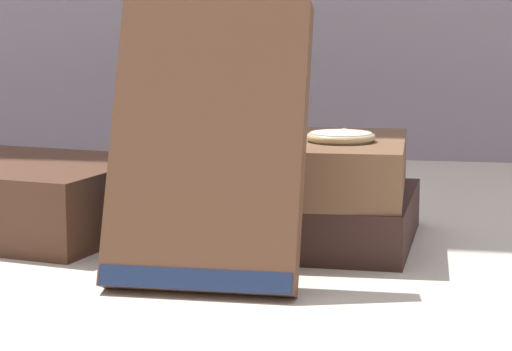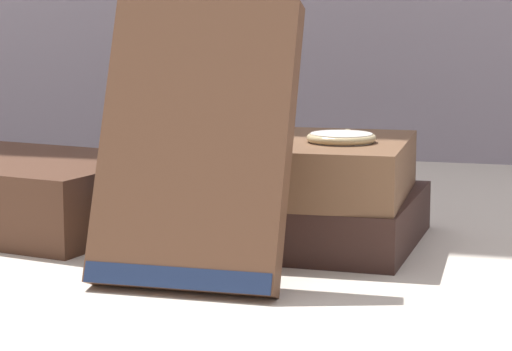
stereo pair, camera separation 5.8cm
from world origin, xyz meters
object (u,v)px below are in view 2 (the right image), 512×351
book_flat_bottom (278,216)px  book_flat_top (274,166)px  pocket_watch (341,138)px  reading_glasses (224,201)px  book_leaning_front (191,153)px

book_flat_bottom → book_flat_top: 0.04m
book_flat_bottom → book_flat_top: (-0.00, -0.01, 0.04)m
pocket_watch → reading_glasses: 0.20m
book_flat_top → book_leaning_front: size_ratio=1.05×
book_flat_bottom → book_flat_top: book_flat_top is taller
book_flat_bottom → pocket_watch: (0.05, -0.02, 0.06)m
book_flat_top → pocket_watch: pocket_watch is taller
book_flat_top → book_leaning_front: 0.12m
book_flat_bottom → reading_glasses: (-0.08, 0.12, -0.02)m
book_flat_top → book_leaning_front: bearing=-101.2°
reading_glasses → book_flat_top: bearing=-43.2°
book_flat_top → book_leaning_front: (-0.02, -0.12, 0.02)m
book_flat_bottom → book_leaning_front: book_leaning_front is taller
book_leaning_front → reading_glasses: 0.26m
book_flat_bottom → pocket_watch: bearing=-18.2°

